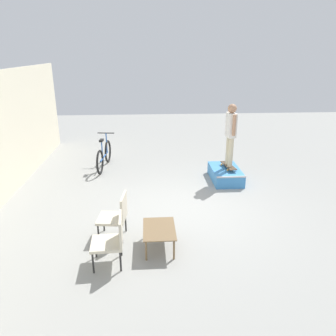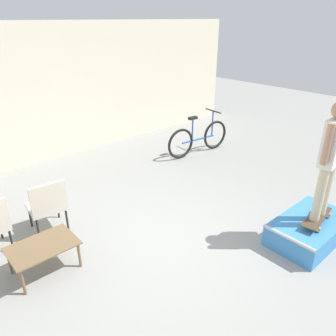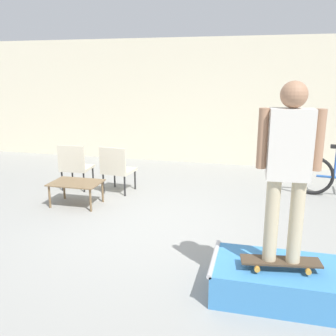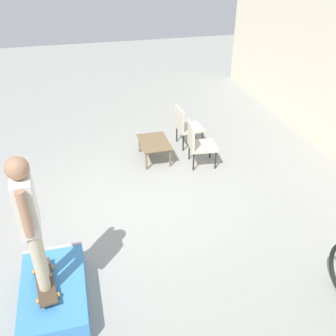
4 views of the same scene
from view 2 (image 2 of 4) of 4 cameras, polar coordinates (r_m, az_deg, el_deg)
ground_plane at (r=4.93m, az=-1.15°, el=-13.49°), size 24.00×24.00×0.00m
house_wall_back at (r=7.78m, az=-22.54°, el=11.45°), size 12.00×0.06×3.00m
skate_ramp_box at (r=5.40m, az=23.38°, el=-9.78°), size 1.33×0.77×0.36m
skateboard_on_ramp at (r=5.25m, az=24.53°, el=-7.79°), size 0.78×0.33×0.07m
person_skater at (r=4.83m, az=26.60°, el=2.34°), size 0.57×0.24×1.68m
coffee_table at (r=4.62m, az=-20.96°, el=-12.92°), size 0.84×0.58×0.40m
patio_chair_right at (r=5.29m, az=-20.28°, el=-5.91°), size 0.57×0.57×0.89m
bicycle at (r=7.99m, az=5.34°, el=5.19°), size 1.81×0.52×1.01m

